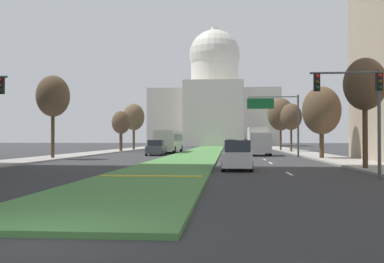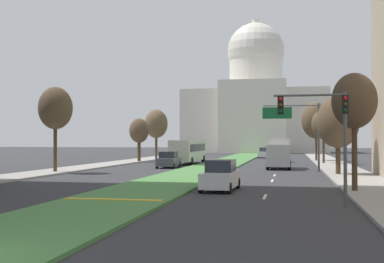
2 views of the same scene
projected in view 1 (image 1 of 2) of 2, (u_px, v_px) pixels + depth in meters
name	position (u px, v px, depth m)	size (l,w,h in m)	color
ground_plane	(203.00, 152.00, 64.70)	(260.00, 260.00, 0.00)	#333335
grass_median	(201.00, 152.00, 59.09)	(5.36, 101.45, 0.14)	#4C8442
median_curb_nose	(151.00, 176.00, 20.86)	(4.82, 0.50, 0.04)	gold
lane_dashes_right	(257.00, 155.00, 51.34)	(0.16, 52.91, 0.01)	silver
sidewalk_left	(90.00, 154.00, 54.53)	(4.00, 101.45, 0.15)	#9E9991
sidewalk_right	(310.00, 154.00, 52.40)	(4.00, 101.45, 0.15)	#9E9991
capitol_building	(214.00, 103.00, 120.28)	(33.83, 23.45, 32.40)	silver
traffic_light_near_right	(361.00, 99.00, 21.01)	(3.34, 0.35, 5.20)	#515456
overhead_guide_sign	(279.00, 113.00, 46.50)	(5.40, 0.20, 6.50)	#515456
street_tree_right_near	(365.00, 85.00, 26.72)	(2.52, 2.52, 6.78)	#4C3823
street_tree_left_mid	(53.00, 97.00, 41.37)	(3.09, 3.09, 7.81)	#4C3823
street_tree_right_mid	(322.00, 111.00, 40.85)	(3.52, 3.52, 6.71)	#4C3823
street_tree_left_far	(121.00, 123.00, 63.92)	(2.64, 2.64, 5.90)	#4C3823
street_tree_right_far	(291.00, 117.00, 61.20)	(2.94, 2.94, 6.78)	#4C3823
street_tree_left_distant	(134.00, 117.00, 73.02)	(3.49, 3.49, 7.65)	#4C3823
street_tree_right_distant	(281.00, 114.00, 69.18)	(4.06, 4.06, 8.26)	#4C3823
sedan_lead_stopped	(238.00, 156.00, 27.18)	(1.99, 4.23, 1.82)	silver
sedan_midblock	(156.00, 148.00, 50.93)	(2.13, 4.69, 1.76)	#4C5156
sedan_distant	(250.00, 146.00, 65.81)	(2.03, 4.73, 1.86)	silver
sedan_far_horizon	(231.00, 145.00, 81.63)	(2.19, 4.52, 1.75)	silver
box_truck_delivery	(259.00, 141.00, 50.35)	(2.40, 6.40, 3.20)	#BCBCC1
city_bus	(169.00, 140.00, 59.54)	(2.62, 11.00, 2.95)	beige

